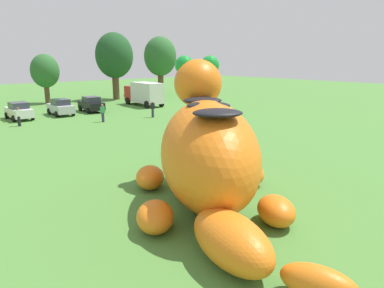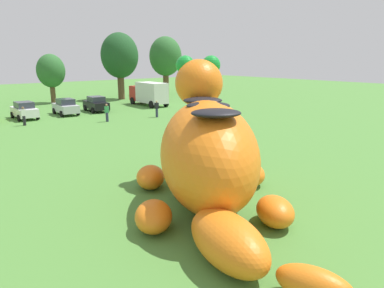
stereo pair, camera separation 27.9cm
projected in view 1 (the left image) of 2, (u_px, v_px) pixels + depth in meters
name	position (u px, v px, depth m)	size (l,w,h in m)	color
ground_plane	(191.00, 200.00, 14.97)	(160.00, 160.00, 0.00)	#4C8438
giant_inflatable_creature	(209.00, 153.00, 14.10)	(8.27, 11.64, 6.06)	orange
car_white	(19.00, 111.00, 34.54)	(1.97, 4.12, 1.72)	white
car_silver	(61.00, 107.00, 37.17)	(2.05, 4.16, 1.72)	#B7BABF
car_black	(91.00, 104.00, 39.53)	(2.16, 4.21, 1.72)	black
box_truck	(144.00, 93.00, 44.40)	(2.46, 6.45, 2.95)	#B2231E
tree_centre_left	(45.00, 71.00, 46.02)	(3.65, 3.65, 6.48)	brown
tree_centre	(114.00, 56.00, 50.12)	(5.36, 5.36, 9.51)	brown
tree_centre_right	(160.00, 57.00, 57.10)	(5.28, 5.28, 9.38)	brown
spectator_near_inflatable	(19.00, 117.00, 31.09)	(0.38, 0.26, 1.71)	black
spectator_mid_field	(103.00, 113.00, 33.14)	(0.38, 0.26, 1.71)	#2D334C
spectator_by_cars	(153.00, 109.00, 35.76)	(0.38, 0.26, 1.71)	#2D334C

